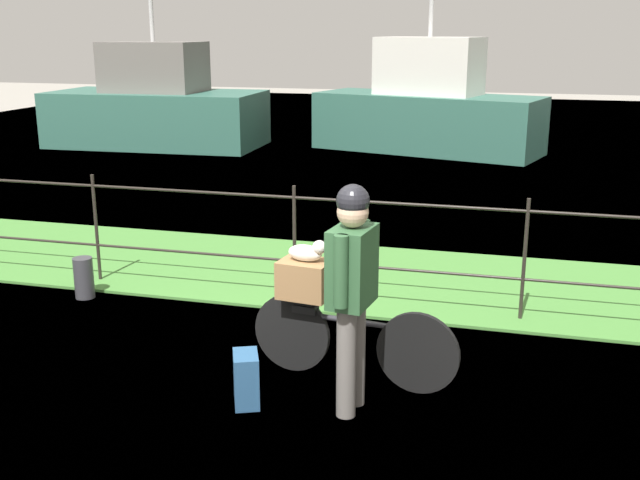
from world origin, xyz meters
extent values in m
plane|color=gray|center=(0.00, 0.00, 0.00)|extent=(60.00, 60.00, 0.00)
cube|color=#478438|center=(0.00, 3.27, 0.01)|extent=(27.00, 2.40, 0.03)
plane|color=#60849E|center=(0.00, 12.33, 0.00)|extent=(30.00, 30.00, 0.00)
cylinder|color=#28231E|center=(-2.25, 2.40, 0.60)|extent=(0.04, 0.04, 1.20)
cylinder|color=#28231E|center=(0.00, 2.40, 0.60)|extent=(0.04, 0.04, 1.20)
cylinder|color=#28231E|center=(2.25, 2.40, 0.60)|extent=(0.04, 0.04, 1.20)
cylinder|color=#28231E|center=(0.00, 2.40, 0.42)|extent=(18.00, 0.03, 0.03)
cylinder|color=#28231E|center=(0.00, 2.40, 1.08)|extent=(18.00, 0.03, 0.03)
cylinder|color=black|center=(1.50, 0.68, 0.32)|extent=(0.65, 0.13, 0.65)
cylinder|color=black|center=(0.46, 0.81, 0.32)|extent=(0.65, 0.13, 0.65)
cylinder|color=#2D2D33|center=(0.98, 0.74, 0.50)|extent=(0.82, 0.15, 0.04)
cube|color=black|center=(0.58, 0.80, 0.55)|extent=(0.21, 0.11, 0.06)
cube|color=slate|center=(0.58, 0.80, 0.64)|extent=(0.38, 0.20, 0.02)
cube|color=olive|center=(0.58, 0.80, 0.80)|extent=(0.43, 0.35, 0.30)
ellipsoid|color=silver|center=(0.58, 0.80, 1.01)|extent=(0.30, 0.17, 0.13)
sphere|color=silver|center=(0.70, 0.78, 1.07)|extent=(0.11, 0.11, 0.11)
cylinder|color=slate|center=(1.09, 0.38, 0.41)|extent=(0.14, 0.14, 0.82)
cylinder|color=slate|center=(1.06, 0.18, 0.41)|extent=(0.14, 0.14, 0.82)
cube|color=#2D5633|center=(1.07, 0.28, 1.10)|extent=(0.31, 0.43, 0.56)
cylinder|color=#2D5633|center=(1.10, 0.50, 1.13)|extent=(0.10, 0.10, 0.50)
cylinder|color=#2D5633|center=(1.05, 0.06, 1.13)|extent=(0.10, 0.10, 0.50)
sphere|color=tan|center=(1.07, 0.28, 1.49)|extent=(0.22, 0.22, 0.22)
sphere|color=black|center=(1.07, 0.28, 1.57)|extent=(0.23, 0.23, 0.23)
cube|color=#28517A|center=(0.31, 0.16, 0.20)|extent=(0.28, 0.33, 0.40)
cylinder|color=#38383D|center=(-2.13, 1.90, 0.21)|extent=(0.20, 0.20, 0.43)
cube|color=#336656|center=(-6.30, 11.84, 0.64)|extent=(5.01, 2.50, 1.27)
cube|color=slate|center=(-6.30, 11.84, 1.84)|extent=(2.23, 1.70, 1.14)
cylinder|color=#B2B2B2|center=(-6.30, 11.84, 3.21)|extent=(0.10, 0.10, 1.60)
cube|color=#336656|center=(0.01, 12.62, 0.64)|extent=(5.33, 3.05, 1.28)
cube|color=silver|center=(0.01, 12.62, 1.90)|extent=(2.47, 1.78, 1.25)
camera|label=1|loc=(2.17, -4.63, 2.69)|focal=42.50mm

